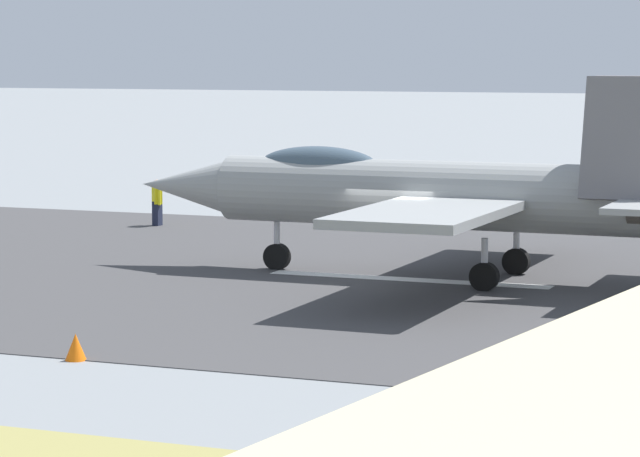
# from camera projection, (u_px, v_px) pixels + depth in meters

# --- Properties ---
(ground_plane) EXTENTS (400.00, 400.00, 0.00)m
(ground_plane) POSITION_uv_depth(u_px,v_px,m) (394.00, 279.00, 42.20)
(ground_plane) COLOR gray
(runway_strip) EXTENTS (240.00, 26.00, 0.02)m
(runway_strip) POSITION_uv_depth(u_px,v_px,m) (394.00, 279.00, 42.19)
(runway_strip) COLOR #3F3E3F
(runway_strip) RESTS_ON ground
(fighter_jet) EXTENTS (16.87, 14.57, 5.61)m
(fighter_jet) POSITION_uv_depth(u_px,v_px,m) (438.00, 192.00, 41.98)
(fighter_jet) COLOR gray
(fighter_jet) RESTS_ON ground
(crew_person) EXTENTS (0.51, 0.54, 1.68)m
(crew_person) POSITION_uv_depth(u_px,v_px,m) (157.00, 203.00, 55.18)
(crew_person) COLOR #1E2338
(crew_person) RESTS_ON ground
(marker_cone_mid) EXTENTS (0.44, 0.44, 0.55)m
(marker_cone_mid) POSITION_uv_depth(u_px,v_px,m) (76.00, 347.00, 31.02)
(marker_cone_mid) COLOR orange
(marker_cone_mid) RESTS_ON ground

